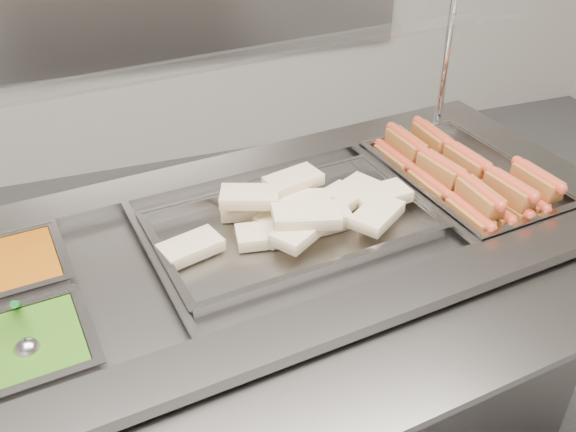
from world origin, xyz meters
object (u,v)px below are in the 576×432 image
object	(u,v)px
pan_hotdogs	(462,185)
serving_spoon	(26,342)
steam_counter	(273,353)
sneeze_guard	(230,63)
pan_wraps	(291,231)

from	to	relation	value
pan_hotdogs	serving_spoon	size ratio (longest dim) A/B	3.36
steam_counter	pan_hotdogs	world-z (taller)	pan_hotdogs
sneeze_guard	serving_spoon	size ratio (longest dim) A/B	9.54
pan_hotdogs	serving_spoon	distance (m)	1.24
pan_wraps	serving_spoon	bearing A→B (deg)	-159.95
pan_wraps	serving_spoon	xyz separation A→B (m)	(-0.65, -0.24, 0.04)
pan_hotdogs	pan_wraps	world-z (taller)	same
steam_counter	sneeze_guard	distance (m)	0.84
steam_counter	pan_hotdogs	bearing A→B (deg)	7.53
serving_spoon	sneeze_guard	bearing A→B (deg)	38.46
pan_wraps	sneeze_guard	bearing A→B (deg)	112.88
sneeze_guard	pan_hotdogs	xyz separation A→B (m)	(0.65, -0.13, -0.40)
steam_counter	pan_wraps	bearing A→B (deg)	7.53
steam_counter	pan_wraps	world-z (taller)	pan_wraps
sneeze_guard	pan_hotdogs	size ratio (longest dim) A/B	2.84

